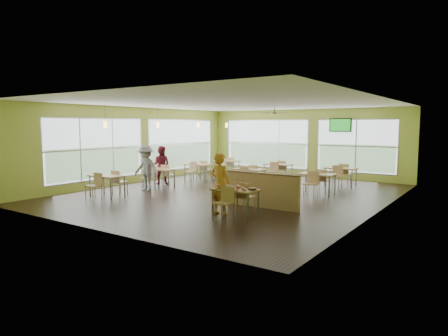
{
  "coord_description": "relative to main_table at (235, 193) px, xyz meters",
  "views": [
    {
      "loc": [
        7.7,
        -11.77,
        2.4
      ],
      "look_at": [
        0.51,
        -1.37,
        1.08
      ],
      "focal_mm": 32.0,
      "sensor_mm": 36.0,
      "label": 1
    }
  ],
  "objects": [
    {
      "name": "room",
      "position": [
        -2.0,
        3.0,
        0.97
      ],
      "size": [
        12.0,
        12.04,
        3.2
      ],
      "color": "black",
      "rests_on": "ground"
    },
    {
      "name": "window_bays",
      "position": [
        -4.65,
        6.08,
        0.85
      ],
      "size": [
        9.24,
        10.24,
        2.38
      ],
      "color": "white",
      "rests_on": "room"
    },
    {
      "name": "main_table",
      "position": [
        0.0,
        0.0,
        0.0
      ],
      "size": [
        1.22,
        1.52,
        0.87
      ],
      "color": "tan",
      "rests_on": "floor"
    },
    {
      "name": "half_wall_divider",
      "position": [
        0.0,
        1.45,
        -0.11
      ],
      "size": [
        2.4,
        0.14,
        1.04
      ],
      "color": "tan",
      "rests_on": "floor"
    },
    {
      "name": "dining_tables",
      "position": [
        -3.05,
        4.71,
        -0.0
      ],
      "size": [
        6.92,
        8.72,
        0.87
      ],
      "color": "tan",
      "rests_on": "floor"
    },
    {
      "name": "pendant_lights",
      "position": [
        -5.2,
        3.68,
        1.82
      ],
      "size": [
        0.11,
        7.31,
        0.86
      ],
      "color": "#2D2119",
      "rests_on": "ceiling"
    },
    {
      "name": "ceiling_fan",
      "position": [
        -2.0,
        6.0,
        2.32
      ],
      "size": [
        1.25,
        1.25,
        0.29
      ],
      "color": "#2D2119",
      "rests_on": "ceiling"
    },
    {
      "name": "tv_backwall",
      "position": [
        -0.2,
        8.9,
        1.82
      ],
      "size": [
        1.0,
        0.07,
        0.6
      ],
      "color": "black",
      "rests_on": "wall_back"
    },
    {
      "name": "man_plaid",
      "position": [
        -0.45,
        -0.06,
        0.22
      ],
      "size": [
        0.65,
        0.45,
        1.7
      ],
      "primitive_type": "imported",
      "rotation": [
        0.0,
        0.0,
        3.07
      ],
      "color": "orange",
      "rests_on": "floor"
    },
    {
      "name": "patron_maroon",
      "position": [
        -5.83,
        3.3,
        0.16
      ],
      "size": [
        0.95,
        0.87,
        1.58
      ],
      "primitive_type": "imported",
      "rotation": [
        0.0,
        0.0,
        3.58
      ],
      "color": "maroon",
      "rests_on": "floor"
    },
    {
      "name": "patron_grey",
      "position": [
        -5.08,
        1.7,
        0.22
      ],
      "size": [
        1.11,
        0.65,
        1.7
      ],
      "primitive_type": "imported",
      "rotation": [
        0.0,
        0.0,
        0.01
      ],
      "color": "slate",
      "rests_on": "floor"
    },
    {
      "name": "cup_blue",
      "position": [
        -0.43,
        -0.17,
        0.19
      ],
      "size": [
        0.09,
        0.09,
        0.33
      ],
      "color": "white",
      "rests_on": "main_table"
    },
    {
      "name": "cup_yellow",
      "position": [
        -0.1,
        -0.15,
        0.18
      ],
      "size": [
        0.09,
        0.09,
        0.32
      ],
      "color": "white",
      "rests_on": "main_table"
    },
    {
      "name": "cup_red_near",
      "position": [
        0.15,
        -0.12,
        0.19
      ],
      "size": [
        0.09,
        0.09,
        0.34
      ],
      "color": "white",
      "rests_on": "main_table"
    },
    {
      "name": "cup_red_far",
      "position": [
        0.37,
        -0.22,
        0.18
      ],
      "size": [
        0.08,
        0.08,
        0.3
      ],
      "color": "white",
      "rests_on": "main_table"
    },
    {
      "name": "food_basket",
      "position": [
        0.47,
        0.08,
        0.15
      ],
      "size": [
        0.26,
        0.26,
        0.06
      ],
      "color": "black",
      "rests_on": "main_table"
    },
    {
      "name": "ketchup_cup",
      "position": [
        0.41,
        -0.18,
        0.13
      ],
      "size": [
        0.06,
        0.06,
        0.03
      ],
      "primitive_type": "cylinder",
      "color": "#A00505",
      "rests_on": "main_table"
    },
    {
      "name": "wrapper_left",
      "position": [
        -0.38,
        -0.27,
        0.14
      ],
      "size": [
        0.19,
        0.18,
        0.04
      ],
      "primitive_type": "ellipsoid",
      "rotation": [
        0.0,
        0.0,
        0.37
      ],
      "color": "#AD8153",
      "rests_on": "main_table"
    },
    {
      "name": "wrapper_mid",
      "position": [
        -0.01,
        0.22,
        0.14
      ],
      "size": [
        0.23,
        0.21,
        0.05
      ],
      "primitive_type": "ellipsoid",
      "rotation": [
        0.0,
        0.0,
        0.2
      ],
      "color": "#AD8153",
      "rests_on": "main_table"
    },
    {
      "name": "wrapper_right",
      "position": [
        0.18,
        -0.25,
        0.13
      ],
      "size": [
        0.15,
        0.15,
        0.03
      ],
      "primitive_type": "ellipsoid",
      "rotation": [
        0.0,
        0.0,
        0.36
      ],
      "color": "#AD8153",
      "rests_on": "main_table"
    }
  ]
}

